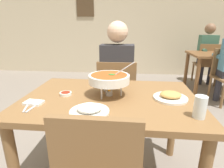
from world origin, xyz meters
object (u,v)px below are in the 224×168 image
at_px(dining_table_far, 217,61).
at_px(chair_bg_middle, 207,62).
at_px(drink_glass, 200,108).
at_px(patron_bg_middle, 208,50).
at_px(curry_bowl, 109,79).
at_px(chair_diner_main, 117,94).
at_px(diner_main, 117,73).
at_px(dining_table_main, 110,110).
at_px(rice_plate, 89,110).
at_px(sauce_dish, 66,93).
at_px(appetizer_plate, 170,96).

distance_m(dining_table_far, chair_bg_middle, 0.48).
distance_m(drink_glass, patron_bg_middle, 3.45).
bearing_deg(dining_table_far, curry_bowl, -127.43).
height_order(chair_diner_main, diner_main, diner_main).
height_order(dining_table_main, dining_table_far, same).
bearing_deg(rice_plate, diner_main, 84.80).
bearing_deg(dining_table_far, rice_plate, -125.43).
relative_size(dining_table_far, patron_bg_middle, 0.76).
distance_m(sauce_dish, drink_glass, 0.92).
xyz_separation_m(curry_bowl, sauce_dish, (-0.33, -0.02, -0.12)).
distance_m(rice_plate, drink_glass, 0.63).
bearing_deg(dining_table_far, sauce_dish, -131.90).
xyz_separation_m(chair_diner_main, drink_glass, (0.54, -0.98, 0.31)).
distance_m(diner_main, curry_bowl, 0.74).
bearing_deg(curry_bowl, dining_table_main, -70.98).
xyz_separation_m(appetizer_plate, drink_glass, (0.11, -0.27, 0.04)).
bearing_deg(rice_plate, appetizer_plate, 27.47).
relative_size(dining_table_far, chair_bg_middle, 1.11).
height_order(diner_main, chair_bg_middle, diner_main).
xyz_separation_m(dining_table_main, sauce_dish, (-0.34, 0.00, 0.12)).
distance_m(chair_diner_main, drink_glass, 1.17).
bearing_deg(drink_glass, sauce_dish, 163.02).
relative_size(dining_table_main, chair_bg_middle, 1.41).
relative_size(dining_table_main, rice_plate, 5.29).
relative_size(chair_diner_main, rice_plate, 3.75).
xyz_separation_m(diner_main, drink_glass, (0.54, -1.02, 0.07)).
relative_size(drink_glass, dining_table_far, 0.13).
bearing_deg(chair_bg_middle, patron_bg_middle, 81.51).
bearing_deg(diner_main, patron_bg_middle, 50.32).
distance_m(dining_table_main, diner_main, 0.76).
bearing_deg(rice_plate, dining_table_main, 71.16).
relative_size(diner_main, sauce_dish, 14.56).
height_order(chair_diner_main, drink_glass, chair_diner_main).
bearing_deg(dining_table_main, chair_diner_main, 90.00).
relative_size(sauce_dish, drink_glass, 0.69).
xyz_separation_m(chair_diner_main, dining_table_far, (1.79, 1.65, 0.11)).
bearing_deg(dining_table_main, rice_plate, -108.84).
bearing_deg(appetizer_plate, rice_plate, -152.53).
bearing_deg(rice_plate, chair_bg_middle, 58.73).
xyz_separation_m(dining_table_far, chair_bg_middle, (0.01, 0.47, -0.11)).
xyz_separation_m(diner_main, chair_bg_middle, (1.80, 2.09, -0.24)).
distance_m(diner_main, patron_bg_middle, 2.84).
xyz_separation_m(chair_diner_main, rice_plate, (-0.09, -0.99, 0.27)).
height_order(diner_main, rice_plate, diner_main).
bearing_deg(appetizer_plate, chair_bg_middle, 64.36).
bearing_deg(patron_bg_middle, diner_main, -129.68).
bearing_deg(curry_bowl, appetizer_plate, -2.98).
bearing_deg(chair_bg_middle, drink_glass, -112.04).
height_order(chair_diner_main, appetizer_plate, chair_diner_main).
relative_size(curry_bowl, rice_plate, 1.39).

